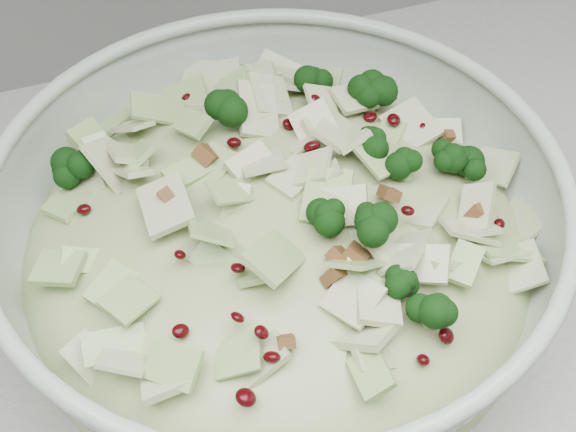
% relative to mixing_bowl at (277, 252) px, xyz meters
% --- Properties ---
extents(mixing_bowl, '(0.48, 0.48, 0.16)m').
position_rel_mixing_bowl_xyz_m(mixing_bowl, '(0.00, 0.00, 0.00)').
color(mixing_bowl, '#A6B6A7').
rests_on(mixing_bowl, counter).
extents(salad, '(0.46, 0.46, 0.16)m').
position_rel_mixing_bowl_xyz_m(salad, '(0.00, 0.00, 0.03)').
color(salad, '#A8B47B').
rests_on(salad, mixing_bowl).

